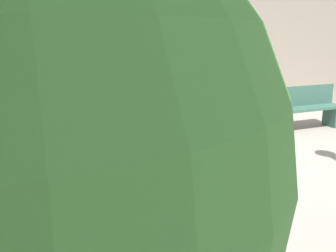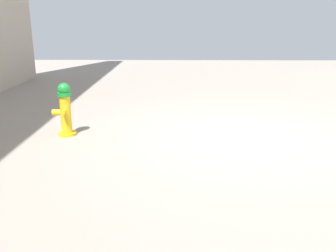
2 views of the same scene
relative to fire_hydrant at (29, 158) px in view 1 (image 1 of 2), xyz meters
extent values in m
plane|color=gray|center=(-2.81, 0.04, -0.44)|extent=(23.40, 23.40, 0.00)
cylinder|color=gold|center=(-0.01, 0.00, -0.41)|extent=(0.29, 0.29, 0.05)
cylinder|color=gold|center=(-0.01, 0.00, -0.08)|extent=(0.17, 0.17, 0.61)
cylinder|color=#198C33|center=(-0.01, 0.00, 0.25)|extent=(0.22, 0.22, 0.06)
sphere|color=#198C33|center=(-0.01, 0.00, 0.34)|extent=(0.20, 0.20, 0.20)
cylinder|color=gold|center=(-0.01, 0.13, -0.01)|extent=(0.08, 0.13, 0.08)
cylinder|color=gold|center=(0.00, -0.13, -0.01)|extent=(0.08, 0.13, 0.08)
cylinder|color=gold|center=(0.14, 0.01, -0.05)|extent=(0.14, 0.11, 0.10)
cube|color=#33594C|center=(-6.66, 0.57, -0.21)|extent=(0.19, 0.41, 0.45)
cube|color=#33594C|center=(-5.33, 0.24, -0.21)|extent=(0.19, 0.41, 0.45)
cube|color=#33594C|center=(-5.99, 0.40, 0.04)|extent=(1.77, 0.84, 0.06)
cube|color=#33594C|center=(-6.04, 0.22, 0.29)|extent=(1.68, 0.47, 0.44)
sphere|color=#4C9342|center=(1.35, 4.49, 1.47)|extent=(1.02, 1.02, 1.02)
camera|label=1|loc=(1.58, 5.24, 1.71)|focal=41.76mm
camera|label=2|loc=(-1.78, 5.79, 1.42)|focal=39.14mm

